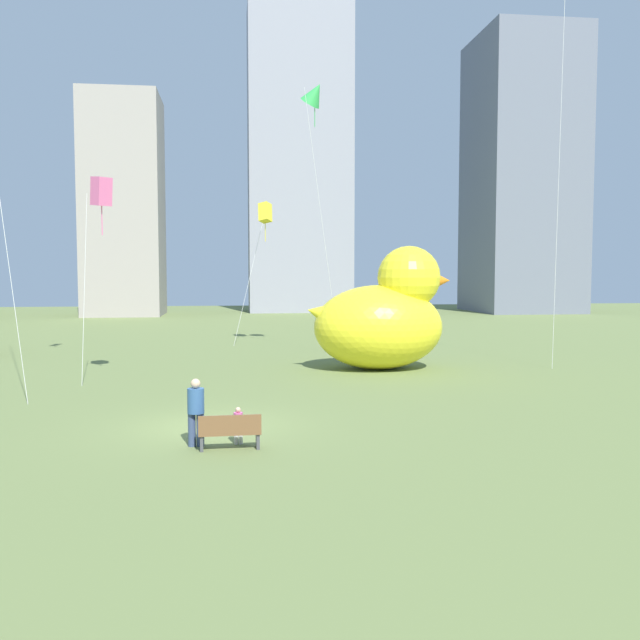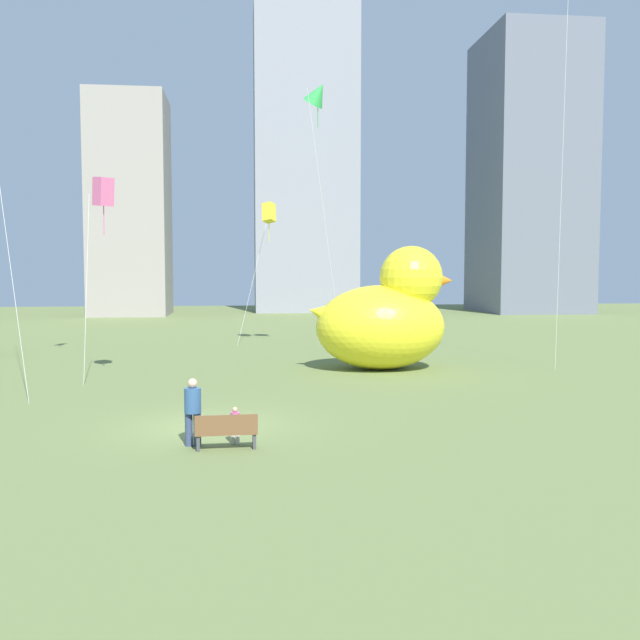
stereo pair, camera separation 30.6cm
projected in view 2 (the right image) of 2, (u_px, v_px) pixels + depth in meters
ground_plane at (208, 426)px, 20.03m from camera, size 140.00×140.00×0.00m
park_bench at (226, 431)px, 17.36m from camera, size 1.56×0.51×0.90m
person_adult at (193, 409)px, 17.73m from camera, size 0.42×0.42×1.73m
person_child at (235, 424)px, 17.95m from camera, size 0.24×0.24×0.96m
giant_inflatable_duck at (386, 317)px, 31.51m from camera, size 6.72×4.31×5.57m
city_skyline at (308, 182)px, 73.83m from camera, size 74.60×13.52×32.49m
kite_green at (318, 94)px, 36.35m from camera, size 2.19×2.16×14.42m
kite_pink at (103, 193)px, 27.39m from camera, size 1.23×1.49×8.13m
kite_yellow at (269, 213)px, 41.28m from camera, size 2.34×2.48×8.53m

